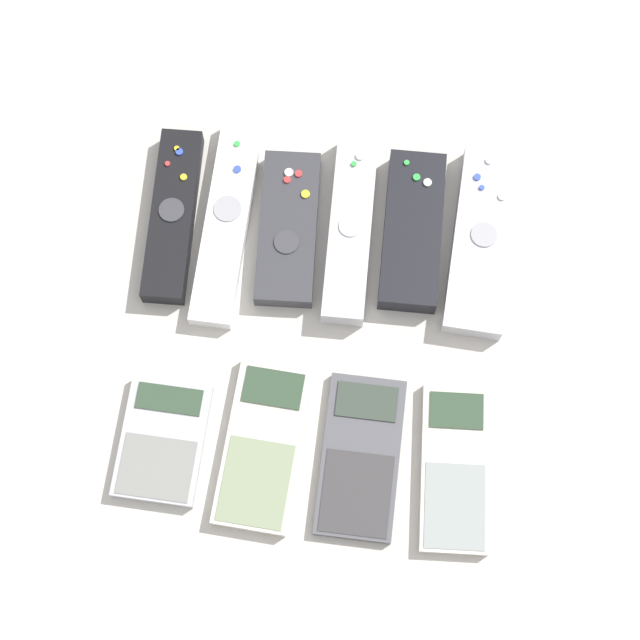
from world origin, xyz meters
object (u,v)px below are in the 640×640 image
at_px(remote_1, 227,222).
at_px(remote_4, 412,231).
at_px(remote_2, 288,228).
at_px(calculator_0, 163,441).
at_px(calculator_3, 455,468).
at_px(calculator_2, 361,457).
at_px(remote_0, 173,215).
at_px(remote_3, 350,228).
at_px(remote_5, 482,241).
at_px(calculator_1, 263,445).

relative_size(remote_1, remote_4, 1.33).
distance_m(remote_2, remote_4, 0.12).
xyz_separation_m(calculator_0, calculator_3, (0.27, 0.01, -0.00)).
height_order(remote_4, calculator_2, remote_4).
height_order(remote_0, remote_1, remote_0).
relative_size(remote_0, calculator_2, 1.18).
bearing_deg(remote_3, calculator_2, -82.69).
xyz_separation_m(remote_2, calculator_3, (0.18, -0.22, -0.00)).
bearing_deg(calculator_0, remote_4, 49.30).
bearing_deg(remote_0, remote_3, -0.32).
bearing_deg(remote_0, remote_5, -0.67).
bearing_deg(remote_3, remote_5, -0.27).
height_order(calculator_0, calculator_3, same).
xyz_separation_m(remote_1, remote_3, (0.12, 0.01, 0.00)).
relative_size(calculator_1, calculator_2, 1.06).
bearing_deg(calculator_3, remote_3, 115.03).
height_order(calculator_2, calculator_3, calculator_3).
relative_size(remote_5, calculator_0, 1.68).
bearing_deg(remote_3, remote_0, -179.44).
distance_m(remote_0, remote_5, 0.31).
relative_size(calculator_2, calculator_3, 0.96).
bearing_deg(remote_3, remote_2, -175.93).
relative_size(remote_1, calculator_0, 1.86).
bearing_deg(calculator_0, remote_3, 58.12).
height_order(remote_3, calculator_1, remote_3).
distance_m(remote_4, calculator_3, 0.24).
distance_m(remote_2, calculator_2, 0.24).
xyz_separation_m(remote_3, remote_4, (0.06, 0.00, 0.00)).
bearing_deg(calculator_2, calculator_0, -177.58).
bearing_deg(remote_2, calculator_1, -92.36).
relative_size(remote_3, calculator_3, 1.22).
distance_m(remote_5, calculator_1, 0.29).
bearing_deg(remote_4, remote_0, -178.59).
bearing_deg(remote_3, calculator_0, -124.60).
height_order(remote_4, calculator_0, remote_4).
xyz_separation_m(calculator_2, calculator_3, (0.09, -0.00, 0.00)).
xyz_separation_m(remote_0, remote_2, (0.12, -0.00, -0.00)).
bearing_deg(remote_1, remote_5, 2.62).
height_order(remote_0, remote_2, remote_0).
bearing_deg(calculator_2, calculator_1, -179.67).
bearing_deg(remote_3, calculator_3, -62.80).
distance_m(remote_0, remote_1, 0.05).
height_order(remote_1, calculator_1, remote_1).
bearing_deg(remote_2, remote_3, 2.01).
relative_size(remote_2, calculator_0, 1.38).
bearing_deg(calculator_1, remote_2, 93.92).
bearing_deg(remote_4, remote_3, -176.70).
bearing_deg(remote_4, remote_5, -3.06).
distance_m(remote_0, calculator_1, 0.25).
bearing_deg(calculator_0, remote_1, 84.17).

